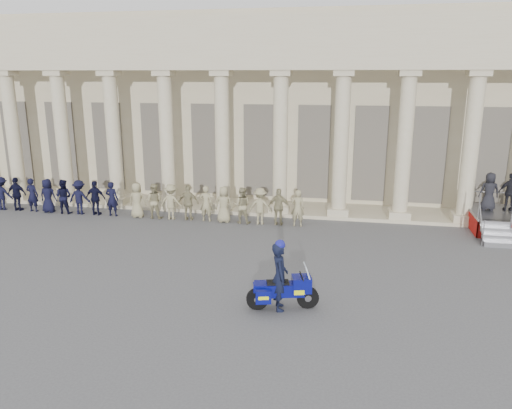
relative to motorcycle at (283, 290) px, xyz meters
The scene contains 5 objects.
ground 3.03m from the motorcycle, 156.50° to the left, with size 90.00×90.00×0.00m, color #4A4A4D.
building 16.65m from the motorcycle, 99.74° to the left, with size 40.00×12.50×9.00m.
officer_rank 11.66m from the motorcycle, 139.50° to the left, with size 17.62×0.59×1.55m.
motorcycle is the anchor object (origin of this frame).
rider 0.44m from the motorcycle, 164.64° to the right, with size 0.60×0.77×1.96m.
Camera 1 is at (4.34, -13.43, 6.16)m, focal length 35.00 mm.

